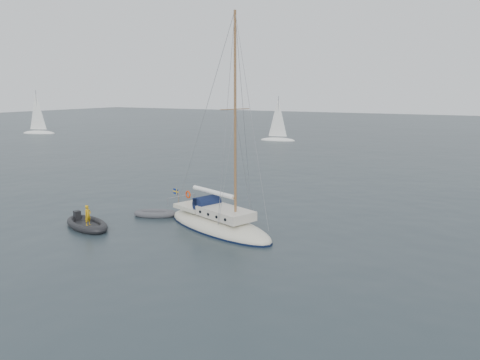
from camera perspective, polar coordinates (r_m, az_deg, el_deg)
The scene contains 6 objects.
ground at distance 27.88m, azimuth 0.18°, elevation -7.13°, with size 300.00×300.00×0.00m, color black.
sailboat at distance 29.38m, azimuth -2.64°, elevation -4.10°, with size 9.55×2.86×13.59m.
dinghy at distance 33.08m, azimuth -10.32°, elevation -4.04°, with size 2.99×1.35×0.43m.
rib at distance 31.49m, azimuth -18.19°, elevation -5.09°, with size 4.23×1.92×1.53m.
distant_yacht_c at distance 80.07m, azimuth 4.64°, elevation 7.23°, with size 6.03×3.21×7.98m.
distant_yacht_a at distance 100.94m, azimuth -23.47°, elevation 7.38°, with size 6.75×3.60×8.94m.
Camera 1 is at (12.52, -23.35, 8.70)m, focal length 35.00 mm.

